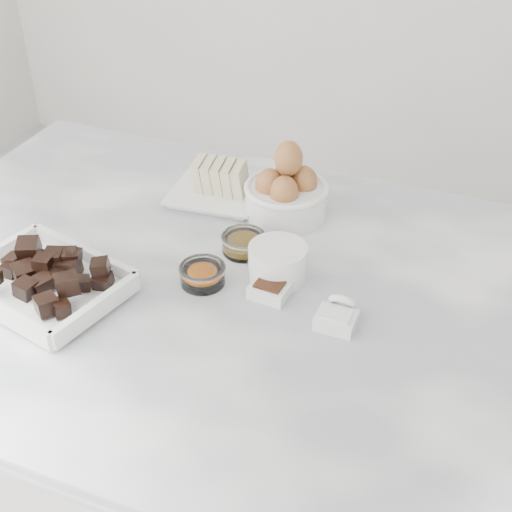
{
  "coord_description": "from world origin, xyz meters",
  "views": [
    {
      "loc": [
        0.35,
        -0.78,
        1.6
      ],
      "look_at": [
        0.02,
        0.03,
        0.98
      ],
      "focal_mm": 50.0,
      "sensor_mm": 36.0,
      "label": 1
    }
  ],
  "objects_px": {
    "egg_bowl": "(286,192)",
    "honey_bowl": "(244,243)",
    "zest_bowl": "(202,274)",
    "butter_plate": "(217,183)",
    "chocolate_dish": "(43,279)",
    "sugar_ramekin": "(278,261)",
    "salt_spoon": "(338,315)",
    "vanilla_spoon": "(272,286)"
  },
  "relations": [
    {
      "from": "honey_bowl",
      "to": "zest_bowl",
      "type": "xyz_separation_m",
      "value": [
        -0.03,
        -0.1,
        0.0
      ]
    },
    {
      "from": "sugar_ramekin",
      "to": "zest_bowl",
      "type": "relative_size",
      "value": 1.26
    },
    {
      "from": "sugar_ramekin",
      "to": "honey_bowl",
      "type": "distance_m",
      "value": 0.09
    },
    {
      "from": "sugar_ramekin",
      "to": "egg_bowl",
      "type": "distance_m",
      "value": 0.18
    },
    {
      "from": "egg_bowl",
      "to": "salt_spoon",
      "type": "distance_m",
      "value": 0.3
    },
    {
      "from": "butter_plate",
      "to": "honey_bowl",
      "type": "distance_m",
      "value": 0.19
    },
    {
      "from": "butter_plate",
      "to": "salt_spoon",
      "type": "distance_m",
      "value": 0.4
    },
    {
      "from": "sugar_ramekin",
      "to": "salt_spoon",
      "type": "bearing_deg",
      "value": -31.19
    },
    {
      "from": "honey_bowl",
      "to": "vanilla_spoon",
      "type": "bearing_deg",
      "value": -46.47
    },
    {
      "from": "chocolate_dish",
      "to": "salt_spoon",
      "type": "height_order",
      "value": "chocolate_dish"
    },
    {
      "from": "egg_bowl",
      "to": "salt_spoon",
      "type": "bearing_deg",
      "value": -55.76
    },
    {
      "from": "chocolate_dish",
      "to": "butter_plate",
      "type": "xyz_separation_m",
      "value": [
        0.12,
        0.36,
        -0.0
      ]
    },
    {
      "from": "vanilla_spoon",
      "to": "honey_bowl",
      "type": "bearing_deg",
      "value": 133.53
    },
    {
      "from": "zest_bowl",
      "to": "vanilla_spoon",
      "type": "distance_m",
      "value": 0.11
    },
    {
      "from": "chocolate_dish",
      "to": "honey_bowl",
      "type": "bearing_deg",
      "value": 41.81
    },
    {
      "from": "chocolate_dish",
      "to": "sugar_ramekin",
      "type": "relative_size",
      "value": 2.98
    },
    {
      "from": "zest_bowl",
      "to": "egg_bowl",
      "type": "bearing_deg",
      "value": 77.88
    },
    {
      "from": "zest_bowl",
      "to": "butter_plate",
      "type": "bearing_deg",
      "value": 109.82
    },
    {
      "from": "honey_bowl",
      "to": "salt_spoon",
      "type": "xyz_separation_m",
      "value": [
        0.19,
        -0.11,
        -0.0
      ]
    },
    {
      "from": "zest_bowl",
      "to": "sugar_ramekin",
      "type": "bearing_deg",
      "value": 29.78
    },
    {
      "from": "chocolate_dish",
      "to": "butter_plate",
      "type": "relative_size",
      "value": 1.56
    },
    {
      "from": "butter_plate",
      "to": "honey_bowl",
      "type": "relative_size",
      "value": 2.35
    },
    {
      "from": "zest_bowl",
      "to": "salt_spoon",
      "type": "xyz_separation_m",
      "value": [
        0.22,
        -0.01,
        -0.0
      ]
    },
    {
      "from": "butter_plate",
      "to": "egg_bowl",
      "type": "xyz_separation_m",
      "value": [
        0.14,
        -0.02,
        0.02
      ]
    },
    {
      "from": "honey_bowl",
      "to": "salt_spoon",
      "type": "distance_m",
      "value": 0.22
    },
    {
      "from": "egg_bowl",
      "to": "zest_bowl",
      "type": "bearing_deg",
      "value": -102.12
    },
    {
      "from": "zest_bowl",
      "to": "chocolate_dish",
      "type": "bearing_deg",
      "value": -152.35
    },
    {
      "from": "honey_bowl",
      "to": "salt_spoon",
      "type": "height_order",
      "value": "salt_spoon"
    },
    {
      "from": "butter_plate",
      "to": "salt_spoon",
      "type": "height_order",
      "value": "butter_plate"
    },
    {
      "from": "egg_bowl",
      "to": "honey_bowl",
      "type": "height_order",
      "value": "egg_bowl"
    },
    {
      "from": "egg_bowl",
      "to": "zest_bowl",
      "type": "xyz_separation_m",
      "value": [
        -0.05,
        -0.23,
        -0.03
      ]
    },
    {
      "from": "butter_plate",
      "to": "salt_spoon",
      "type": "xyz_separation_m",
      "value": [
        0.31,
        -0.26,
        -0.01
      ]
    },
    {
      "from": "egg_bowl",
      "to": "sugar_ramekin",
      "type": "bearing_deg",
      "value": -73.99
    },
    {
      "from": "butter_plate",
      "to": "sugar_ramekin",
      "type": "xyz_separation_m",
      "value": [
        0.19,
        -0.19,
        0.0
      ]
    },
    {
      "from": "egg_bowl",
      "to": "zest_bowl",
      "type": "height_order",
      "value": "egg_bowl"
    },
    {
      "from": "chocolate_dish",
      "to": "egg_bowl",
      "type": "distance_m",
      "value": 0.43
    },
    {
      "from": "butter_plate",
      "to": "vanilla_spoon",
      "type": "xyz_separation_m",
      "value": [
        0.2,
        -0.23,
        -0.01
      ]
    },
    {
      "from": "butter_plate",
      "to": "sugar_ramekin",
      "type": "height_order",
      "value": "butter_plate"
    },
    {
      "from": "sugar_ramekin",
      "to": "egg_bowl",
      "type": "height_order",
      "value": "egg_bowl"
    },
    {
      "from": "honey_bowl",
      "to": "vanilla_spoon",
      "type": "relative_size",
      "value": 1.03
    },
    {
      "from": "chocolate_dish",
      "to": "vanilla_spoon",
      "type": "xyz_separation_m",
      "value": [
        0.32,
        0.12,
        -0.01
      ]
    },
    {
      "from": "butter_plate",
      "to": "zest_bowl",
      "type": "relative_size",
      "value": 2.41
    }
  ]
}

